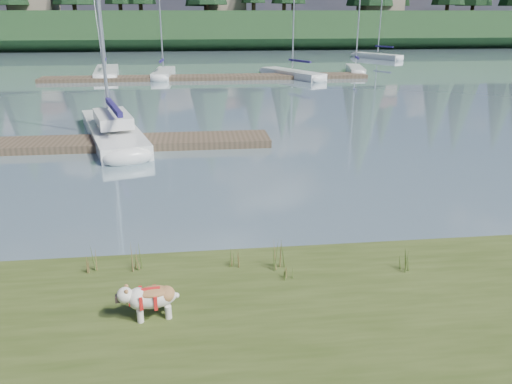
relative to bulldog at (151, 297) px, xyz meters
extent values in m
plane|color=gray|center=(-0.26, 33.83, -0.72)|extent=(200.00, 200.00, 0.00)
cube|color=#193319|center=(-0.26, 76.83, 1.78)|extent=(200.00, 20.00, 5.00)
cylinder|color=silver|center=(-0.18, -0.14, -0.26)|extent=(0.11, 0.11, 0.23)
cylinder|color=silver|center=(-0.21, 0.09, -0.26)|extent=(0.11, 0.11, 0.23)
cylinder|color=silver|center=(0.27, -0.08, -0.26)|extent=(0.11, 0.11, 0.23)
cylinder|color=silver|center=(0.24, 0.14, -0.26)|extent=(0.11, 0.11, 0.23)
ellipsoid|color=silver|center=(0.04, 0.01, -0.02)|extent=(0.78, 0.46, 0.35)
ellipsoid|color=#9E6A3B|center=(0.04, 0.01, 0.09)|extent=(0.56, 0.41, 0.12)
ellipsoid|color=silver|center=(-0.41, -0.05, 0.09)|extent=(0.29, 0.30, 0.26)
cube|color=black|center=(-0.52, -0.06, 0.05)|extent=(0.09, 0.14, 0.10)
cube|color=silver|center=(-2.77, 14.22, -0.50)|extent=(3.99, 8.33, 0.70)
ellipsoid|color=silver|center=(-3.88, 18.14, -0.50)|extent=(2.31, 2.62, 0.70)
cube|color=#1F1853|center=(-2.44, 13.06, 0.83)|extent=(1.20, 3.61, 0.20)
cube|color=silver|center=(-2.65, 13.78, 0.23)|extent=(2.05, 3.20, 0.45)
cube|color=#4C3D2C|center=(-4.26, 12.83, -0.57)|extent=(16.00, 2.00, 0.30)
cube|color=#4C3D2C|center=(1.74, 33.83, -0.57)|extent=(26.00, 2.20, 0.30)
cube|color=silver|center=(-6.71, 37.31, -0.50)|extent=(2.86, 8.25, 0.70)
ellipsoid|color=silver|center=(-7.22, 41.31, -0.50)|extent=(2.03, 2.41, 0.70)
cube|color=#1F1853|center=(-6.57, 36.21, 0.68)|extent=(0.61, 3.21, 0.20)
cube|color=silver|center=(-1.84, 35.79, -0.50)|extent=(1.70, 6.30, 0.70)
ellipsoid|color=silver|center=(-1.70, 38.91, -0.50)|extent=(1.44, 1.76, 0.70)
cylinder|color=silver|center=(-1.84, 35.79, 4.99)|extent=(0.12, 0.12, 9.82)
cube|color=#1F1853|center=(-1.88, 34.94, 0.68)|extent=(0.31, 2.49, 0.20)
cube|color=silver|center=(8.75, 34.23, -0.50)|extent=(4.53, 6.87, 0.70)
ellipsoid|color=silver|center=(7.18, 37.30, -0.50)|extent=(2.20, 2.36, 0.70)
cube|color=#1F1853|center=(9.18, 33.39, 0.68)|extent=(1.42, 2.54, 0.20)
cube|color=silver|center=(14.89, 36.68, -0.50)|extent=(2.24, 5.50, 0.70)
ellipsoid|color=silver|center=(15.41, 39.31, -0.50)|extent=(1.43, 1.66, 0.70)
cylinder|color=silver|center=(14.89, 36.68, 4.22)|extent=(0.12, 0.12, 8.28)
cube|color=#1F1853|center=(14.75, 35.96, 0.68)|extent=(0.61, 2.13, 0.20)
cube|color=silver|center=(21.83, 50.44, -0.50)|extent=(4.39, 6.13, 0.70)
ellipsoid|color=silver|center=(20.25, 53.14, -0.50)|extent=(2.04, 2.17, 0.70)
cylinder|color=silver|center=(21.83, 50.44, 4.75)|extent=(0.12, 0.12, 9.35)
cube|color=#1F1853|center=(22.26, 49.70, 0.68)|extent=(1.43, 2.25, 0.20)
cone|color=#475B23|center=(-0.47, 1.67, -0.10)|extent=(0.03, 0.03, 0.54)
cone|color=brown|center=(-0.36, 1.60, -0.15)|extent=(0.03, 0.03, 0.43)
cone|color=#475B23|center=(-0.41, 1.70, -0.07)|extent=(0.03, 0.03, 0.59)
cone|color=brown|center=(-0.33, 1.64, -0.18)|extent=(0.03, 0.03, 0.38)
cone|color=#475B23|center=(-0.45, 1.59, -0.13)|extent=(0.03, 0.03, 0.48)
cone|color=#475B23|center=(1.40, 1.57, -0.13)|extent=(0.03, 0.03, 0.48)
cone|color=brown|center=(1.51, 1.50, -0.18)|extent=(0.03, 0.03, 0.38)
cone|color=#475B23|center=(1.46, 1.60, -0.11)|extent=(0.03, 0.03, 0.52)
cone|color=brown|center=(1.54, 1.54, -0.20)|extent=(0.03, 0.03, 0.33)
cone|color=#475B23|center=(1.42, 1.49, -0.16)|extent=(0.03, 0.03, 0.43)
cone|color=#475B23|center=(2.28, 1.44, -0.06)|extent=(0.03, 0.03, 0.61)
cone|color=brown|center=(2.39, 1.37, -0.12)|extent=(0.03, 0.03, 0.49)
cone|color=#475B23|center=(2.34, 1.47, -0.03)|extent=(0.03, 0.03, 0.68)
cone|color=brown|center=(2.42, 1.41, -0.16)|extent=(0.03, 0.03, 0.43)
cone|color=#475B23|center=(2.30, 1.36, -0.09)|extent=(0.03, 0.03, 0.55)
cone|color=#475B23|center=(-1.34, 1.71, -0.11)|extent=(0.03, 0.03, 0.52)
cone|color=brown|center=(-1.23, 1.64, -0.16)|extent=(0.03, 0.03, 0.42)
cone|color=#475B23|center=(-1.28, 1.74, -0.08)|extent=(0.03, 0.03, 0.58)
cone|color=brown|center=(-1.20, 1.68, -0.19)|extent=(0.03, 0.03, 0.37)
cone|color=#475B23|center=(-1.32, 1.63, -0.14)|extent=(0.03, 0.03, 0.47)
cone|color=#475B23|center=(2.39, 1.01, -0.21)|extent=(0.03, 0.03, 0.32)
cone|color=brown|center=(2.50, 0.94, -0.24)|extent=(0.03, 0.03, 0.26)
cone|color=#475B23|center=(2.45, 1.04, -0.19)|extent=(0.03, 0.03, 0.35)
cone|color=brown|center=(2.53, 0.98, -0.26)|extent=(0.03, 0.03, 0.22)
cone|color=#475B23|center=(2.41, 0.93, -0.23)|extent=(0.03, 0.03, 0.29)
cone|color=#475B23|center=(4.67, 1.06, -0.14)|extent=(0.03, 0.03, 0.46)
cone|color=brown|center=(4.78, 0.99, -0.19)|extent=(0.03, 0.03, 0.37)
cone|color=#475B23|center=(4.73, 1.09, -0.12)|extent=(0.03, 0.03, 0.51)
cone|color=brown|center=(4.81, 1.03, -0.21)|extent=(0.03, 0.03, 0.32)
cone|color=#475B23|center=(4.69, 0.98, -0.16)|extent=(0.03, 0.03, 0.42)
cube|color=#33281C|center=(-0.26, 2.23, -0.65)|extent=(60.00, 0.50, 0.14)
cylinder|color=#382619|center=(-25.26, 71.83, 5.18)|extent=(0.60, 0.60, 1.80)
cylinder|color=#382619|center=(-10.26, 75.83, 5.18)|extent=(0.60, 0.60, 1.80)
cylinder|color=#382619|center=(2.74, 69.83, 5.18)|extent=(0.60, 0.60, 1.80)
cylinder|color=#382619|center=(14.74, 73.83, 5.18)|extent=(0.60, 0.60, 1.80)
cylinder|color=#382619|center=(27.74, 71.83, 5.18)|extent=(0.60, 0.60, 1.80)
cylinder|color=#382619|center=(41.74, 74.83, 5.18)|extent=(0.60, 0.60, 1.80)
cube|color=gray|center=(-22.26, 73.83, 5.68)|extent=(6.00, 5.00, 2.80)
cube|color=gray|center=(5.74, 74.83, 5.68)|extent=(6.00, 5.00, 2.80)
cube|color=gray|center=(29.74, 72.83, 5.68)|extent=(6.00, 5.00, 2.80)
camera|label=1|loc=(0.88, -7.22, 4.38)|focal=35.00mm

